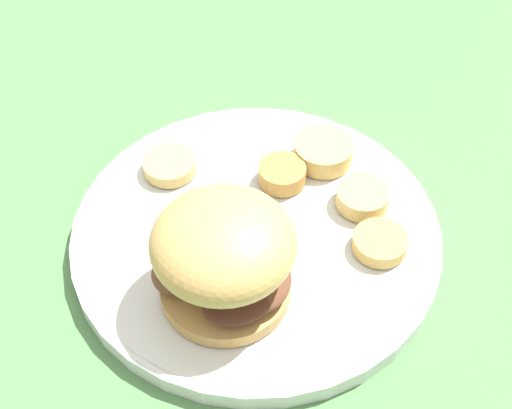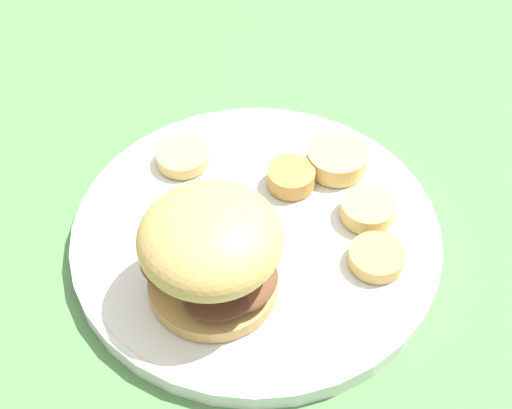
{
  "view_description": "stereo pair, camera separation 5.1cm",
  "coord_description": "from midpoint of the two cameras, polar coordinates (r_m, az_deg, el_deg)",
  "views": [
    {
      "loc": [
        -0.27,
        -0.2,
        0.42
      ],
      "look_at": [
        0.0,
        0.0,
        0.04
      ],
      "focal_mm": 50.0,
      "sensor_mm": 36.0,
      "label": 1
    },
    {
      "loc": [
        -0.24,
        -0.24,
        0.42
      ],
      "look_at": [
        0.0,
        0.0,
        0.04
      ],
      "focal_mm": 50.0,
      "sensor_mm": 36.0,
      "label": 2
    }
  ],
  "objects": [
    {
      "name": "potato_round_4",
      "position": [
        0.55,
        -0.52,
        2.31
      ],
      "size": [
        0.04,
        0.04,
        0.01
      ],
      "primitive_type": "cylinder",
      "color": "#BC8942",
      "rests_on": "dinner_plate"
    },
    {
      "name": "potato_round_3",
      "position": [
        0.54,
        5.86,
        0.44
      ],
      "size": [
        0.04,
        0.04,
        0.01
      ],
      "primitive_type": "cylinder",
      "color": "#DBB766",
      "rests_on": "dinner_plate"
    },
    {
      "name": "dinner_plate",
      "position": [
        0.53,
        -2.73,
        -2.48
      ],
      "size": [
        0.27,
        0.27,
        0.02
      ],
      "color": "silver",
      "rests_on": "ground_plane"
    },
    {
      "name": "ground_plane",
      "position": [
        0.54,
        -2.69,
        -3.11
      ],
      "size": [
        4.0,
        4.0,
        0.0
      ],
      "primitive_type": "plane",
      "color": "#4C7A47"
    },
    {
      "name": "potato_round_2",
      "position": [
        0.51,
        7.12,
        -3.23
      ],
      "size": [
        0.04,
        0.04,
        0.01
      ],
      "primitive_type": "cylinder",
      "color": "tan",
      "rests_on": "dinner_plate"
    },
    {
      "name": "sandwich",
      "position": [
        0.46,
        -5.77,
        -4.2
      ],
      "size": [
        0.09,
        0.1,
        0.08
      ],
      "color": "tan",
      "rests_on": "dinner_plate"
    },
    {
      "name": "potato_round_0",
      "position": [
        0.57,
        2.83,
        4.14
      ],
      "size": [
        0.05,
        0.05,
        0.02
      ],
      "primitive_type": "cylinder",
      "color": "#DBB766",
      "rests_on": "dinner_plate"
    },
    {
      "name": "potato_round_1",
      "position": [
        0.57,
        -9.47,
        2.98
      ],
      "size": [
        0.04,
        0.04,
        0.01
      ],
      "primitive_type": "cylinder",
      "color": "#DBB766",
      "rests_on": "dinner_plate"
    }
  ]
}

